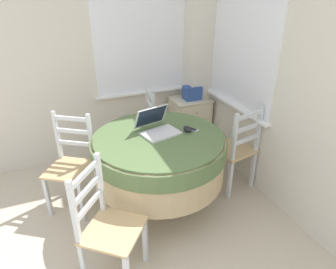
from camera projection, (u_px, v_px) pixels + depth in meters
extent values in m
cube|color=beige|center=(10.00, 60.00, 3.07)|extent=(4.45, 0.06, 2.55)
cube|color=white|center=(140.00, 31.00, 3.42)|extent=(1.10, 0.01, 1.42)
cube|color=white|center=(143.00, 92.00, 3.72)|extent=(1.18, 0.07, 0.02)
cube|color=white|center=(243.00, 38.00, 3.01)|extent=(0.01, 1.10, 1.42)
cube|color=white|center=(234.00, 105.00, 3.33)|extent=(0.07, 1.18, 0.02)
cube|color=beige|center=(199.00, 48.00, 3.63)|extent=(0.28, 0.28, 2.55)
cylinder|color=#4C3D2D|center=(160.00, 204.00, 2.99)|extent=(0.36, 0.36, 0.03)
cylinder|color=#4C3D2D|center=(159.00, 172.00, 2.82)|extent=(0.11, 0.11, 0.72)
cylinder|color=tan|center=(159.00, 158.00, 2.74)|extent=(1.18, 1.18, 0.40)
cylinder|color=#567042|center=(159.00, 145.00, 2.69)|extent=(1.21, 1.21, 0.15)
cylinder|color=#567042|center=(159.00, 137.00, 2.65)|extent=(1.15, 1.15, 0.02)
cube|color=silver|center=(161.00, 133.00, 2.68)|extent=(0.37, 0.29, 0.02)
cube|color=silver|center=(160.00, 132.00, 2.68)|extent=(0.31, 0.20, 0.00)
cube|color=silver|center=(151.00, 116.00, 2.74)|extent=(0.34, 0.17, 0.20)
cube|color=#192338|center=(151.00, 116.00, 2.74)|extent=(0.30, 0.15, 0.18)
ellipsoid|color=black|center=(187.00, 129.00, 2.72)|extent=(0.07, 0.10, 0.05)
cube|color=#B2B7BC|center=(193.00, 129.00, 2.75)|extent=(0.10, 0.12, 0.01)
cube|color=black|center=(193.00, 129.00, 2.75)|extent=(0.07, 0.08, 0.00)
cube|color=tan|center=(137.00, 131.00, 3.50)|extent=(0.43, 0.44, 0.02)
cube|color=silver|center=(123.00, 143.00, 3.71)|extent=(0.04, 0.04, 0.42)
cube|color=silver|center=(126.00, 156.00, 3.42)|extent=(0.04, 0.04, 0.42)
cube|color=silver|center=(149.00, 140.00, 3.78)|extent=(0.04, 0.04, 0.42)
cube|color=silver|center=(154.00, 153.00, 3.49)|extent=(0.04, 0.04, 0.42)
cube|color=silver|center=(148.00, 104.00, 3.57)|extent=(0.04, 0.04, 0.49)
cube|color=silver|center=(153.00, 115.00, 3.28)|extent=(0.04, 0.04, 0.49)
cube|color=silver|center=(150.00, 94.00, 3.34)|extent=(0.07, 0.34, 0.04)
cube|color=silver|center=(150.00, 105.00, 3.40)|extent=(0.07, 0.34, 0.04)
cube|color=silver|center=(150.00, 115.00, 3.45)|extent=(0.07, 0.34, 0.04)
cube|color=tan|center=(232.00, 149.00, 3.12)|extent=(0.46, 0.46, 0.02)
cube|color=silver|center=(231.00, 156.00, 3.43)|extent=(0.04, 0.04, 0.42)
cube|color=silver|center=(208.00, 165.00, 3.26)|extent=(0.04, 0.04, 0.42)
cube|color=silver|center=(253.00, 169.00, 3.19)|extent=(0.04, 0.04, 0.42)
cube|color=silver|center=(230.00, 180.00, 3.02)|extent=(0.04, 0.04, 0.42)
cube|color=silver|center=(259.00, 129.00, 2.97)|extent=(0.04, 0.04, 0.49)
cube|color=silver|center=(235.00, 138.00, 2.80)|extent=(0.04, 0.04, 0.49)
cube|color=silver|center=(250.00, 115.00, 2.80)|extent=(0.34, 0.09, 0.04)
cube|color=silver|center=(248.00, 128.00, 2.86)|extent=(0.34, 0.09, 0.04)
cube|color=silver|center=(246.00, 140.00, 2.92)|extent=(0.34, 0.09, 0.04)
cube|color=tan|center=(113.00, 230.00, 2.10)|extent=(0.54, 0.55, 0.02)
cube|color=silver|center=(145.00, 241.00, 2.30)|extent=(0.05, 0.05, 0.42)
cube|color=silver|center=(84.00, 266.00, 2.10)|extent=(0.05, 0.05, 0.42)
cube|color=silver|center=(106.00, 231.00, 2.39)|extent=(0.05, 0.05, 0.42)
cube|color=silver|center=(74.00, 213.00, 1.88)|extent=(0.05, 0.05, 0.49)
cube|color=silver|center=(100.00, 183.00, 2.17)|extent=(0.05, 0.05, 0.49)
cube|color=silver|center=(85.00, 174.00, 1.94)|extent=(0.23, 0.28, 0.04)
cube|color=silver|center=(87.00, 190.00, 2.00)|extent=(0.23, 0.28, 0.04)
cube|color=silver|center=(89.00, 205.00, 2.06)|extent=(0.23, 0.28, 0.04)
cube|color=tan|center=(70.00, 169.00, 2.79)|extent=(0.54, 0.53, 0.02)
cube|color=silver|center=(48.00, 197.00, 2.78)|extent=(0.05, 0.05, 0.42)
cube|color=silver|center=(82.00, 201.00, 2.72)|extent=(0.05, 0.05, 0.42)
cube|color=silver|center=(65.00, 177.00, 3.06)|extent=(0.05, 0.05, 0.42)
cube|color=silver|center=(96.00, 180.00, 3.01)|extent=(0.05, 0.05, 0.42)
cube|color=silver|center=(57.00, 135.00, 2.85)|extent=(0.04, 0.04, 0.49)
cube|color=silver|center=(91.00, 138.00, 2.79)|extent=(0.04, 0.04, 0.49)
cube|color=silver|center=(71.00, 119.00, 2.73)|extent=(0.30, 0.20, 0.04)
cube|color=silver|center=(73.00, 131.00, 2.79)|extent=(0.30, 0.20, 0.04)
cube|color=silver|center=(75.00, 143.00, 2.85)|extent=(0.30, 0.20, 0.04)
cube|color=beige|center=(190.00, 123.00, 3.95)|extent=(0.46, 0.37, 0.65)
cube|color=beige|center=(190.00, 99.00, 3.80)|extent=(0.48, 0.39, 0.02)
cube|color=beige|center=(197.00, 113.00, 3.70)|extent=(0.40, 0.01, 0.19)
sphere|color=olive|center=(197.00, 113.00, 3.69)|extent=(0.02, 0.02, 0.02)
cube|color=beige|center=(196.00, 129.00, 3.80)|extent=(0.40, 0.01, 0.19)
sphere|color=olive|center=(196.00, 129.00, 3.79)|extent=(0.02, 0.02, 0.02)
cube|color=beige|center=(195.00, 144.00, 3.90)|extent=(0.40, 0.01, 0.19)
sphere|color=olive|center=(196.00, 144.00, 3.89)|extent=(0.02, 0.02, 0.02)
cube|color=#2D4C93|center=(192.00, 93.00, 3.74)|extent=(0.21, 0.16, 0.16)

